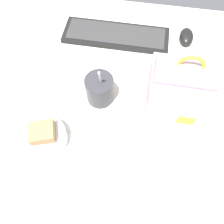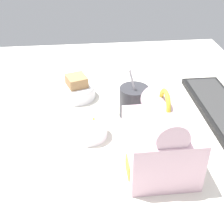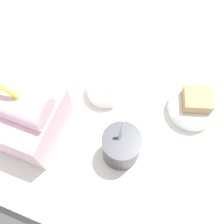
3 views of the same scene
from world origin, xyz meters
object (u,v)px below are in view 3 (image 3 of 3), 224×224
lunch_bag (19,114)px  soup_cup (121,146)px  bento_bowl_sandwich (194,105)px  bento_bowl_snacks (106,88)px

lunch_bag → soup_cup: size_ratio=1.37×
lunch_bag → bento_bowl_sandwich: 42.96cm
soup_cup → bento_bowl_snacks: (9.62, -14.37, -2.54)cm
soup_cup → lunch_bag: bearing=5.4°
soup_cup → bento_bowl_sandwich: bearing=-127.0°
lunch_bag → bento_bowl_sandwich: lunch_bag is taller
soup_cup → bento_bowl_snacks: size_ratio=1.61×
bento_bowl_sandwich → bento_bowl_snacks: (22.86, 3.22, -0.40)cm
bento_bowl_sandwich → bento_bowl_snacks: 23.09cm
lunch_bag → soup_cup: 24.77cm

